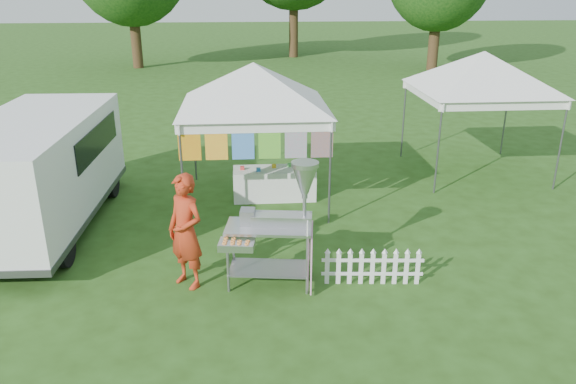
{
  "coord_description": "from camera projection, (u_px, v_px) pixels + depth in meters",
  "views": [
    {
      "loc": [
        -0.21,
        -8.15,
        4.57
      ],
      "look_at": [
        0.51,
        0.99,
        1.1
      ],
      "focal_mm": 35.0,
      "sensor_mm": 36.0,
      "label": 1
    }
  ],
  "objects": [
    {
      "name": "vendor",
      "position": [
        186.0,
        232.0,
        8.67
      ],
      "size": [
        0.8,
        0.78,
        1.86
      ],
      "primitive_type": "imported",
      "rotation": [
        0.0,
        0.0,
        -0.74
      ],
      "color": "#B53016",
      "rests_on": "ground"
    },
    {
      "name": "display_table",
      "position": [
        274.0,
        183.0,
        12.45
      ],
      "size": [
        1.8,
        0.7,
        0.68
      ],
      "primitive_type": "cube",
      "color": "white",
      "rests_on": "ground"
    },
    {
      "name": "donut_cart",
      "position": [
        282.0,
        215.0,
        8.58
      ],
      "size": [
        1.57,
        0.97,
        2.04
      ],
      "rotation": [
        0.0,
        0.0,
        -0.13
      ],
      "color": "gray",
      "rests_on": "ground"
    },
    {
      "name": "canopy_right",
      "position": [
        485.0,
        51.0,
        13.24
      ],
      "size": [
        4.24,
        4.24,
        3.45
      ],
      "color": "#59595E",
      "rests_on": "ground"
    },
    {
      "name": "cargo_van",
      "position": [
        39.0,
        169.0,
        10.79
      ],
      "size": [
        2.23,
        5.25,
        2.16
      ],
      "rotation": [
        0.0,
        0.0,
        -0.03
      ],
      "color": "white",
      "rests_on": "ground"
    },
    {
      "name": "canopy_main",
      "position": [
        253.0,
        63.0,
        11.43
      ],
      "size": [
        4.24,
        4.24,
        3.45
      ],
      "color": "#59595E",
      "rests_on": "ground"
    },
    {
      "name": "ground",
      "position": [
        262.0,
        277.0,
        9.23
      ],
      "size": [
        120.0,
        120.0,
        0.0
      ],
      "primitive_type": "plane",
      "color": "#274714",
      "rests_on": "ground"
    },
    {
      "name": "picket_fence",
      "position": [
        372.0,
        268.0,
        8.91
      ],
      "size": [
        1.62,
        0.16,
        0.56
      ],
      "rotation": [
        0.0,
        0.0,
        -0.08
      ],
      "color": "white",
      "rests_on": "ground"
    }
  ]
}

